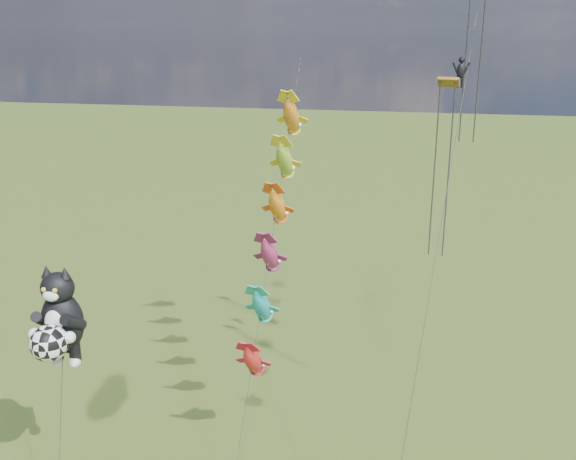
# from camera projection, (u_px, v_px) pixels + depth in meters

# --- Properties ---
(cat_kite_rig) EXTENTS (2.28, 4.07, 11.74)m
(cat_kite_rig) POSITION_uv_depth(u_px,v_px,m) (58.00, 322.00, 29.23)
(cat_kite_rig) COLOR brown
(cat_kite_rig) RESTS_ON ground
(fish_windsock_rig) EXTENTS (1.18, 15.97, 20.15)m
(fish_windsock_rig) POSITION_uv_depth(u_px,v_px,m) (273.00, 230.00, 35.11)
(fish_windsock_rig) COLOR brown
(fish_windsock_rig) RESTS_ON ground
(parafoil_rig) EXTENTS (3.91, 17.31, 24.26)m
(parafoil_rig) POSITION_uv_depth(u_px,v_px,m) (458.00, 92.00, 31.81)
(parafoil_rig) COLOR brown
(parafoil_rig) RESTS_ON ground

